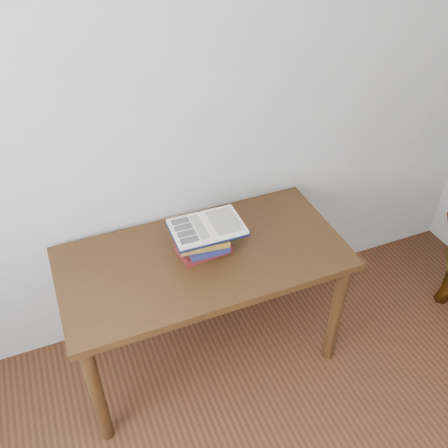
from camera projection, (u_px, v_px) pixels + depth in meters
name	position (u px, v px, depth m)	size (l,w,h in m)	color
desk	(204.00, 271.00, 2.36)	(1.32, 0.66, 0.71)	#432A10
book_stack	(203.00, 241.00, 2.28)	(0.25, 0.19, 0.13)	maroon
open_book	(207.00, 227.00, 2.23)	(0.33, 0.23, 0.03)	black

